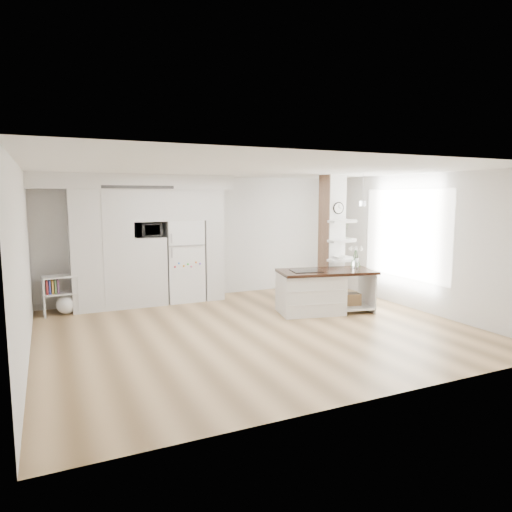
{
  "coord_description": "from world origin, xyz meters",
  "views": [
    {
      "loc": [
        -3.18,
        -6.85,
        2.25
      ],
      "look_at": [
        0.39,
        0.9,
        1.14
      ],
      "focal_mm": 32.0,
      "sensor_mm": 36.0,
      "label": 1
    }
  ],
  "objects_px": {
    "bookshelf": "(63,298)",
    "floor_plant_a": "(332,290)",
    "refrigerator": "(183,261)",
    "kitchen_island": "(316,290)"
  },
  "relations": [
    {
      "from": "refrigerator",
      "to": "kitchen_island",
      "type": "distance_m",
      "value": 2.98
    },
    {
      "from": "bookshelf",
      "to": "floor_plant_a",
      "type": "xyz_separation_m",
      "value": [
        5.32,
        -1.25,
        -0.07
      ]
    },
    {
      "from": "bookshelf",
      "to": "floor_plant_a",
      "type": "height_order",
      "value": "bookshelf"
    },
    {
      "from": "floor_plant_a",
      "to": "bookshelf",
      "type": "bearing_deg",
      "value": 166.74
    },
    {
      "from": "bookshelf",
      "to": "kitchen_island",
      "type": "bearing_deg",
      "value": -27.64
    },
    {
      "from": "floor_plant_a",
      "to": "refrigerator",
      "type": "bearing_deg",
      "value": 153.37
    },
    {
      "from": "bookshelf",
      "to": "floor_plant_a",
      "type": "relative_size",
      "value": 1.49
    },
    {
      "from": "refrigerator",
      "to": "bookshelf",
      "type": "relative_size",
      "value": 2.31
    },
    {
      "from": "refrigerator",
      "to": "floor_plant_a",
      "type": "height_order",
      "value": "refrigerator"
    },
    {
      "from": "refrigerator",
      "to": "kitchen_island",
      "type": "height_order",
      "value": "refrigerator"
    }
  ]
}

